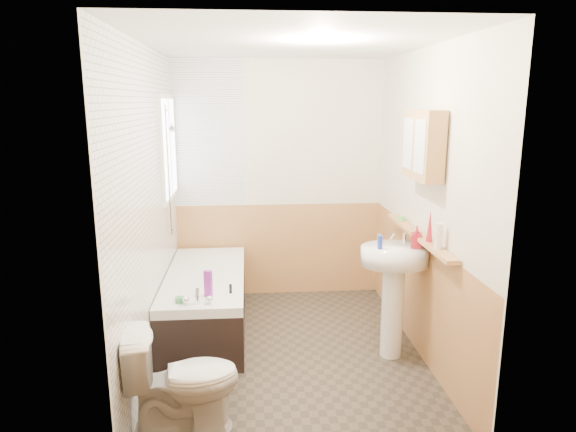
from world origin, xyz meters
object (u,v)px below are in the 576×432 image
Objects in this scene: bathtub at (206,300)px; pine_shelf at (418,235)px; toilet at (183,381)px; medicine_cabinet at (423,145)px; sink at (394,279)px.

bathtub is 1.12× the size of pine_shelf.
pine_shelf reaches higher than toilet.
medicine_cabinet is at bearing -73.47° from toilet.
toilet is 2.42m from medicine_cabinet.
toilet is at bearing -91.14° from bathtub.
medicine_cabinet reaches higher than pine_shelf.
toilet is (-0.03, -1.51, 0.07)m from bathtub.
bathtub is 1.57× the size of sink.
sink reaches higher than toilet.
medicine_cabinet is at bearing -20.17° from bathtub.
toilet is at bearing -153.89° from medicine_cabinet.
medicine_cabinet is (1.77, 0.87, 1.40)m from toilet.
sink is at bearing -21.72° from bathtub.
sink reaches higher than bathtub.
sink is at bearing -164.64° from pine_shelf.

